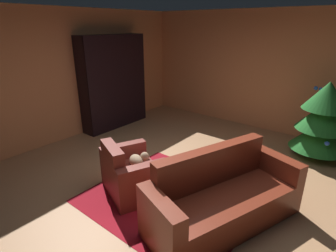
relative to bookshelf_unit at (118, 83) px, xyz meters
The scene contains 11 objects.
ground_plane 3.39m from the bookshelf_unit, 24.74° to the right, with size 7.86×7.86×0.00m, color #B17F55.
wall_back 3.53m from the bookshelf_unit, 33.69° to the left, with size 6.45×0.06×2.67m, color #D28351.
wall_left 1.41m from the bookshelf_unit, 101.20° to the right, with size 0.06×6.67×2.67m, color #D28351.
area_rug 3.47m from the bookshelf_unit, 29.17° to the right, with size 2.23×1.99×0.01m, color maroon.
bookshelf_unit is the anchor object (origin of this frame).
armchair_red 3.06m from the bookshelf_unit, 38.47° to the right, with size 1.11×1.01×0.80m.
couch_red 4.05m from the bookshelf_unit, 23.22° to the right, with size 1.39×2.15×0.92m.
coffee_table 3.49m from the bookshelf_unit, 27.95° to the right, with size 0.64×0.64×0.41m.
book_stack_on_table 3.43m from the bookshelf_unit, 27.40° to the right, with size 0.23×0.18×0.07m.
bottle_on_table 3.52m from the bookshelf_unit, 25.16° to the right, with size 0.07×0.07×0.27m.
decorated_tree 4.35m from the bookshelf_unit, 15.09° to the left, with size 0.99×0.99×1.43m.
Camera 1 is at (1.95, -2.80, 2.35)m, focal length 28.64 mm.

